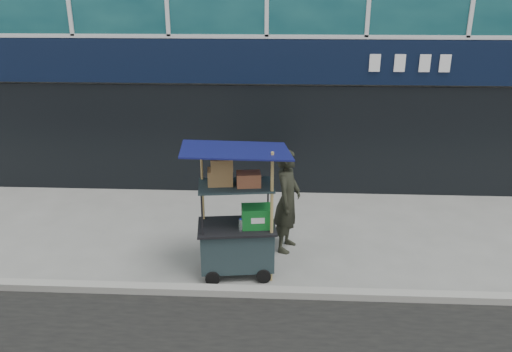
{
  "coord_description": "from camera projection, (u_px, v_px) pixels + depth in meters",
  "views": [
    {
      "loc": [
        0.31,
        -6.55,
        4.29
      ],
      "look_at": [
        -0.08,
        1.2,
        1.38
      ],
      "focal_mm": 35.0,
      "sensor_mm": 36.0,
      "label": 1
    }
  ],
  "objects": [
    {
      "name": "vendor_cart",
      "position": [
        238.0,
        230.0,
        7.81
      ],
      "size": [
        1.73,
        1.32,
        2.17
      ],
      "rotation": [
        0.0,
        0.0,
        0.13
      ],
      "color": "black",
      "rests_on": "ground"
    },
    {
      "name": "vendor_man",
      "position": [
        287.0,
        201.0,
        8.51
      ],
      "size": [
        0.61,
        0.76,
        1.83
      ],
      "primitive_type": "imported",
      "rotation": [
        0.0,
        0.0,
        1.28
      ],
      "color": "black",
      "rests_on": "ground"
    },
    {
      "name": "curb",
      "position": [
        257.0,
        292.0,
        7.44
      ],
      "size": [
        80.0,
        0.18,
        0.12
      ],
      "primitive_type": "cube",
      "color": "gray",
      "rests_on": "ground"
    },
    {
      "name": "ground",
      "position": [
        257.0,
        288.0,
        7.65
      ],
      "size": [
        80.0,
        80.0,
        0.0
      ],
      "primitive_type": "plane",
      "color": "slate",
      "rests_on": "ground"
    }
  ]
}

